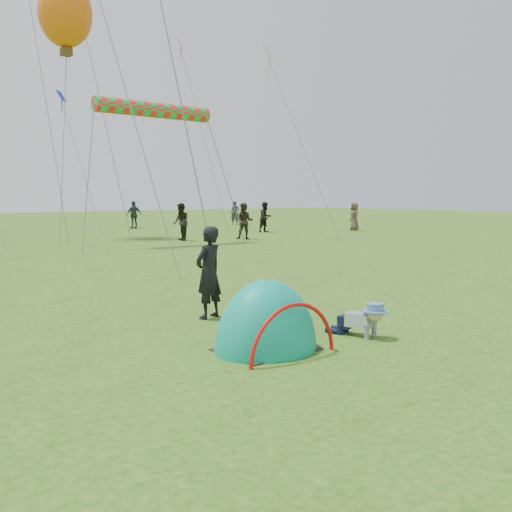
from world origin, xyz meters
TOP-DOWN VIEW (x-y plane):
  - ground at (0.00, 0.00)m, footprint 140.00×140.00m
  - crawling_toddler at (0.41, 0.60)m, footprint 0.64×0.79m
  - popup_tent at (-1.18, 0.94)m, footprint 1.49×1.23m
  - standing_adult at (-0.63, 3.11)m, footprint 0.66×0.52m
  - crowd_person_0 at (18.99, 28.25)m, footprint 0.74×0.67m
  - crowd_person_1 at (15.16, 20.29)m, footprint 0.86×0.68m
  - crowd_person_2 at (10.99, 28.39)m, footprint 1.04×0.44m
  - crowd_person_4 at (20.30, 18.04)m, footprint 0.84×0.98m
  - crowd_person_7 at (10.85, 16.75)m, footprint 1.06×1.07m
  - crowd_person_13 at (8.02, 17.93)m, footprint 0.88×1.01m
  - balloon_kite at (4.81, 23.00)m, footprint 2.56×2.56m
  - rainbow_tube_kite at (6.04, 16.75)m, footprint 5.27×0.64m
  - diamond_kite_0 at (13.76, 26.97)m, footprint 0.86×0.86m
  - diamond_kite_2 at (12.79, 17.30)m, footprint 0.96×0.96m
  - diamond_kite_4 at (6.33, 27.84)m, footprint 0.78×0.78m
  - diamond_kite_5 at (6.27, 24.54)m, footprint 0.82×0.82m

SIDE VIEW (x-z plane):
  - ground at x=0.00m, z-range 0.00..0.00m
  - popup_tent at x=-1.18m, z-range -0.97..0.97m
  - crawling_toddler at x=0.41m, z-range 0.00..0.53m
  - standing_adult at x=-0.63m, z-range 0.00..1.57m
  - crowd_person_4 at x=20.30m, z-range 0.00..1.70m
  - crowd_person_0 at x=18.99m, z-range 0.00..1.71m
  - crowd_person_1 at x=15.16m, z-range 0.00..1.73m
  - crowd_person_7 at x=10.85m, z-range 0.00..1.75m
  - crowd_person_13 at x=8.02m, z-range 0.00..1.76m
  - crowd_person_2 at x=10.99m, z-range 0.00..1.77m
  - rainbow_tube_kite at x=6.04m, z-range 5.35..5.99m
  - diamond_kite_4 at x=6.33m, z-range 7.41..8.05m
  - diamond_kite_2 at x=12.79m, z-range 8.70..9.48m
  - balloon_kite at x=4.81m, z-range 8.83..12.42m
  - diamond_kite_5 at x=6.27m, z-range 11.25..11.92m
  - diamond_kite_0 at x=13.76m, z-range 11.30..12.00m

